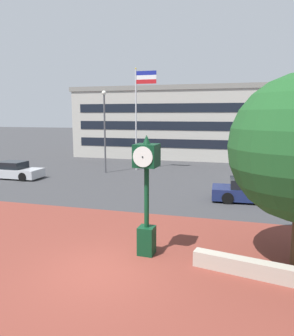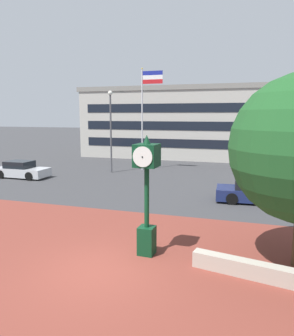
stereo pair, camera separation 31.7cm
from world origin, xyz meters
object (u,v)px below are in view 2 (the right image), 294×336
(car_street_near, at_px, (21,170))
(civic_building, at_px, (181,122))
(car_street_mid, at_px, (257,192))
(flagpole_primary, at_px, (145,109))
(street_clock, at_px, (147,188))
(street_lamp_post, at_px, (111,123))

(car_street_near, distance_m, civic_building, 20.16)
(car_street_mid, height_order, flagpole_primary, flagpole_primary)
(car_street_near, distance_m, car_street_mid, 17.32)
(car_street_mid, bearing_deg, flagpole_primary, -135.26)
(street_clock, height_order, car_street_mid, street_clock)
(car_street_mid, xyz_separation_m, civic_building, (-8.43, 20.03, 3.34))
(street_clock, relative_size, car_street_near, 1.00)
(street_lamp_post, bearing_deg, street_clock, -62.31)
(car_street_near, height_order, flagpole_primary, flagpole_primary)
(flagpole_primary, bearing_deg, car_street_mid, -42.14)
(car_street_near, bearing_deg, car_street_mid, 83.19)
(street_clock, height_order, car_street_near, street_clock)
(street_clock, xyz_separation_m, street_lamp_post, (-7.70, 14.66, 1.75))
(car_street_mid, bearing_deg, civic_building, -160.30)
(street_clock, distance_m, flagpole_primary, 17.72)
(flagpole_primary, bearing_deg, civic_building, 86.41)
(street_clock, relative_size, flagpole_primary, 0.48)
(flagpole_primary, bearing_deg, street_clock, -72.04)
(flagpole_primary, height_order, civic_building, flagpole_primary)
(car_street_mid, xyz_separation_m, street_lamp_post, (-11.47, 6.33, 3.52))
(flagpole_primary, distance_m, street_lamp_post, 3.24)
(civic_building, height_order, street_lamp_post, civic_building)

